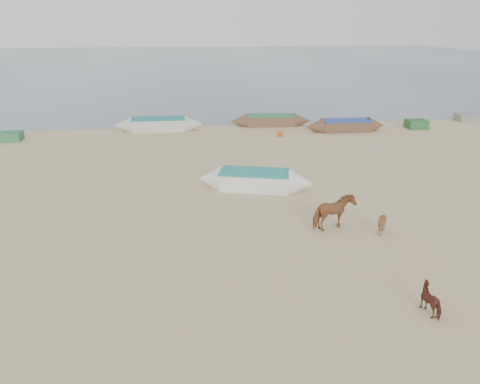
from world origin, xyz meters
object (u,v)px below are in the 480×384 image
at_px(cow_adult, 333,213).
at_px(near_canoe, 255,180).
at_px(calf_right, 433,300).
at_px(calf_front, 382,223).

distance_m(cow_adult, near_canoe, 5.54).
distance_m(calf_right, near_canoe, 11.31).
relative_size(cow_adult, calf_front, 1.83).
distance_m(cow_adult, calf_right, 5.88).
relative_size(calf_front, near_canoe, 0.16).
distance_m(cow_adult, calf_front, 1.86).
height_order(calf_front, near_canoe, near_canoe).
height_order(calf_right, near_canoe, near_canoe).
bearing_deg(calf_right, near_canoe, -17.37).
xyz_separation_m(calf_front, calf_right, (-0.68, -5.08, -0.05)).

